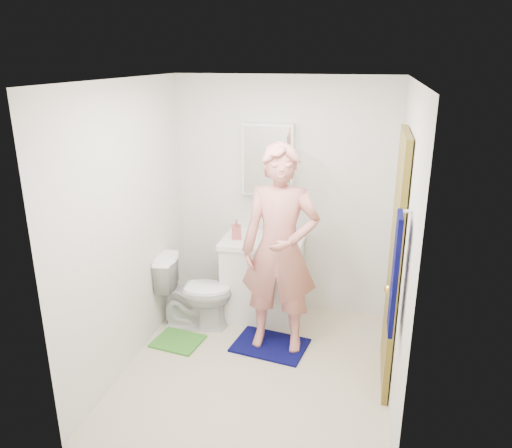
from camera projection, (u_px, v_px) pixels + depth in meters
The scene contains 22 objects.
floor at pixel (257, 369), 4.31m from camera, with size 2.20×2.40×0.02m, color beige.
ceiling at pixel (257, 78), 3.53m from camera, with size 2.20×2.40×0.02m, color white.
wall_back at pixel (284, 198), 5.04m from camera, with size 2.20×0.02×2.40m, color silver.
wall_front at pixel (209, 311), 2.80m from camera, with size 2.20×0.02×2.40m, color silver.
wall_left at pixel (127, 228), 4.16m from camera, with size 0.02×2.40×2.40m, color silver.
wall_right at pixel (403, 250), 3.68m from camera, with size 0.02×2.40×2.40m, color silver.
vanity_cabinet at pixel (263, 280), 5.05m from camera, with size 0.75×0.55×0.80m, color white.
countertop at pixel (263, 241), 4.92m from camera, with size 0.79×0.59×0.05m, color white.
sink_basin at pixel (263, 240), 4.91m from camera, with size 0.40×0.40×0.03m, color white.
faucet at pixel (267, 227), 5.06m from camera, with size 0.03×0.03×0.12m, color silver.
medicine_cabinet at pixel (268, 159), 4.88m from camera, with size 0.50×0.12×0.70m, color white.
mirror_panel at pixel (267, 160), 4.82m from camera, with size 0.46×0.01×0.66m, color white.
door at pixel (394, 263), 3.89m from camera, with size 0.05×0.80×2.05m, color olive.
door_knob at pixel (389, 289), 3.62m from camera, with size 0.07×0.07×0.07m, color gold.
towel at pixel (395, 274), 3.16m from camera, with size 0.03×0.24×0.80m, color #070847.
towel_hook at pixel (408, 211), 3.01m from camera, with size 0.02×0.02×0.06m, color silver.
toilet at pixel (195, 292), 4.89m from camera, with size 0.41×0.72×0.73m, color white.
bath_mat at pixel (270, 345), 4.63m from camera, with size 0.66×0.47×0.02m, color #070847.
green_rug at pixel (178, 341), 4.70m from camera, with size 0.43×0.37×0.02m, color #408F2F.
soap_dispenser at pixel (236, 229), 4.88m from camera, with size 0.09×0.09×0.20m, color #BA5857.
toothbrush_cup at pixel (277, 232), 4.96m from camera, with size 0.12×0.12×0.09m, color #6F4292.
man at pixel (280, 250), 4.34m from camera, with size 0.68×0.45×1.87m, color tan.
Camera 1 is at (0.83, -3.58, 2.56)m, focal length 35.00 mm.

